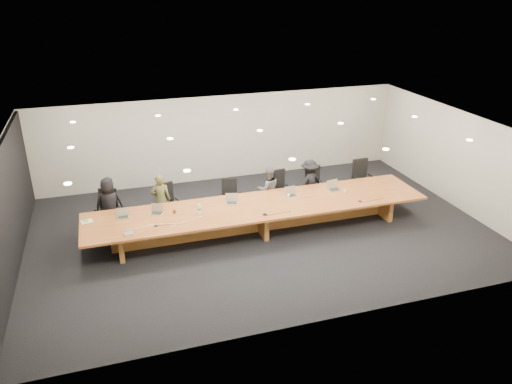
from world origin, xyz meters
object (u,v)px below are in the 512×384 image
chair_mid_left (230,197)px  laptop_a (123,214)px  laptop_c (232,199)px  person_c (268,189)px  paper_cup_far (345,191)px  person_a (110,205)px  water_bottle (199,209)px  laptop_e (335,186)px  chair_left (169,204)px  chair_far_right (363,179)px  laptop_b (156,210)px  conference_table (259,213)px  mic_right (360,201)px  mic_left (156,225)px  av_box (129,234)px  chair_right (314,184)px  person_d (309,183)px  chair_mid_right (280,190)px  person_b (161,200)px  paper_cup_near (288,196)px  laptop_d (292,192)px  chair_far_left (107,211)px  amber_mug (174,211)px  mic_center (265,214)px

chair_mid_left → laptop_a: bearing=-152.4°
chair_mid_left → laptop_c: 1.03m
person_c → paper_cup_far: size_ratio=16.36×
person_a → water_bottle: size_ratio=6.00×
laptop_c → laptop_e: size_ratio=0.92×
chair_left → chair_far_right: chair_far_right is taller
chair_mid_left → laptop_b: bearing=-145.8°
conference_table → mic_right: (2.62, -0.59, 0.24)m
chair_left → mic_left: (-0.53, -1.54, 0.19)m
chair_left → av_box: chair_left is taller
person_c → laptop_a: bearing=15.1°
laptop_c → laptop_e: 2.98m
chair_right → water_bottle: bearing=-150.3°
person_a → conference_table: bearing=164.9°
conference_table → person_d: size_ratio=6.45×
chair_mid_right → av_box: bearing=-162.5°
chair_mid_left → person_b: (-1.94, -0.07, 0.21)m
paper_cup_near → mic_right: bearing=-25.7°
person_c → laptop_d: (0.39, -0.85, 0.21)m
person_d → paper_cup_near: 1.37m
laptop_a → chair_right: bearing=10.0°
paper_cup_near → av_box: size_ratio=0.39×
chair_far_right → person_d: 1.78m
conference_table → laptop_c: bearing=155.1°
laptop_e → av_box: size_ratio=1.64×
chair_left → person_c: person_c is taller
person_c → paper_cup_near: size_ratio=15.65×
chair_right → av_box: 5.87m
person_b → laptop_b: bearing=84.9°
chair_right → laptop_b: chair_right is taller
person_b → paper_cup_far: person_b is taller
person_c → person_d: (1.27, 0.03, 0.03)m
conference_table → chair_right: 2.51m
chair_far_right → person_a: size_ratio=0.80×
av_box → person_c: bearing=3.6°
chair_mid_left → mic_right: chair_mid_left is taller
water_bottle → mic_right: bearing=-7.6°
chair_far_left → chair_right: chair_far_left is taller
chair_mid_right → amber_mug: chair_mid_right is taller
chair_far_left → chair_mid_right: bearing=14.8°
chair_mid_left → person_a: person_a is taller
chair_left → amber_mug: chair_left is taller
chair_mid_right → person_a: bearing=174.9°
person_b → mic_right: size_ratio=13.74×
chair_mid_right → person_d: bearing=-8.1°
chair_right → chair_far_left: bearing=-169.4°
laptop_e → mic_center: bearing=-168.9°
laptop_d → chair_right: bearing=33.6°
conference_table → laptop_b: 2.68m
water_bottle → paper_cup_near: water_bottle is taller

